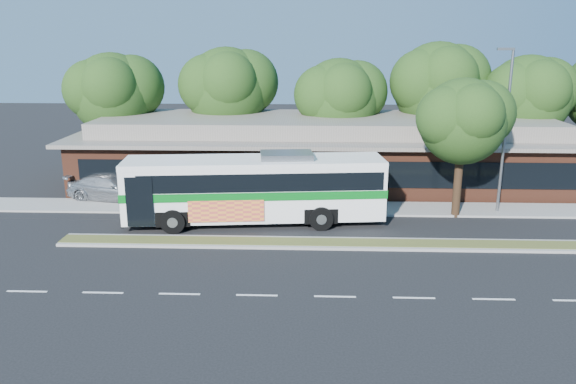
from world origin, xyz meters
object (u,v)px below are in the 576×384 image
(lamp_post, at_px, (505,127))
(sidewalk_tree, at_px, (469,119))
(transit_bus, at_px, (256,184))
(sedan, at_px, (112,188))

(lamp_post, xyz_separation_m, sidewalk_tree, (-2.15, -0.59, 0.48))
(lamp_post, relative_size, sidewalk_tree, 1.20)
(transit_bus, relative_size, sidewalk_tree, 1.82)
(lamp_post, height_order, transit_bus, lamp_post)
(transit_bus, distance_m, sidewalk_tree, 11.82)
(transit_bus, bearing_deg, lamp_post, 3.39)
(transit_bus, distance_m, sedan, 10.06)
(transit_bus, xyz_separation_m, sedan, (-9.14, 4.00, -1.33))
(transit_bus, bearing_deg, sedan, 150.47)
(sedan, relative_size, sidewalk_tree, 0.72)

